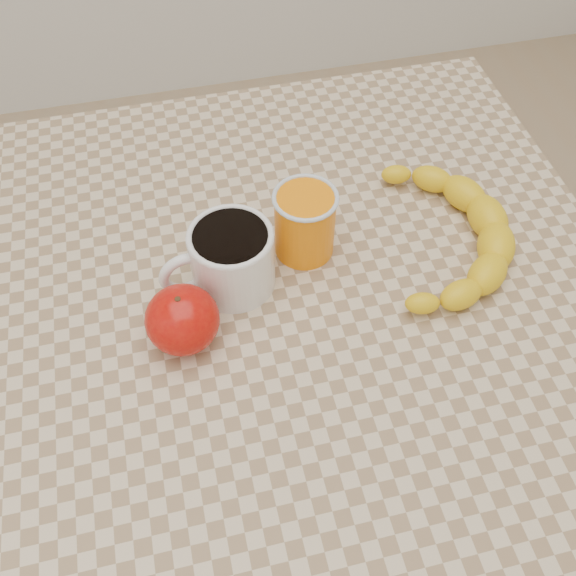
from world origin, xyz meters
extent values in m
plane|color=tan|center=(0.00, 0.00, 0.00)|extent=(3.00, 3.00, 0.00)
cube|color=beige|center=(0.00, 0.00, 0.73)|extent=(0.80, 0.80, 0.04)
cube|color=brown|center=(0.00, 0.00, 0.68)|extent=(0.74, 0.74, 0.06)
cylinder|color=brown|center=(-0.35, 0.35, 0.35)|extent=(0.05, 0.05, 0.71)
cylinder|color=brown|center=(0.35, 0.35, 0.35)|extent=(0.05, 0.05, 0.71)
cylinder|color=white|center=(-0.05, 0.04, 0.79)|extent=(0.11, 0.11, 0.08)
cylinder|color=black|center=(-0.05, 0.04, 0.82)|extent=(0.08, 0.08, 0.01)
torus|color=white|center=(-0.05, 0.04, 0.83)|extent=(0.10, 0.10, 0.01)
torus|color=white|center=(-0.11, 0.03, 0.79)|extent=(0.06, 0.02, 0.06)
cylinder|color=orange|center=(0.04, 0.07, 0.79)|extent=(0.07, 0.07, 0.09)
torus|color=silver|center=(0.04, 0.07, 0.84)|extent=(0.08, 0.08, 0.01)
ellipsoid|color=#AA0705|center=(-0.12, -0.03, 0.79)|extent=(0.09, 0.09, 0.07)
cylinder|color=#382311|center=(-0.12, -0.03, 0.82)|extent=(0.01, 0.01, 0.01)
camera|label=1|loc=(-0.10, -0.42, 1.34)|focal=40.00mm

